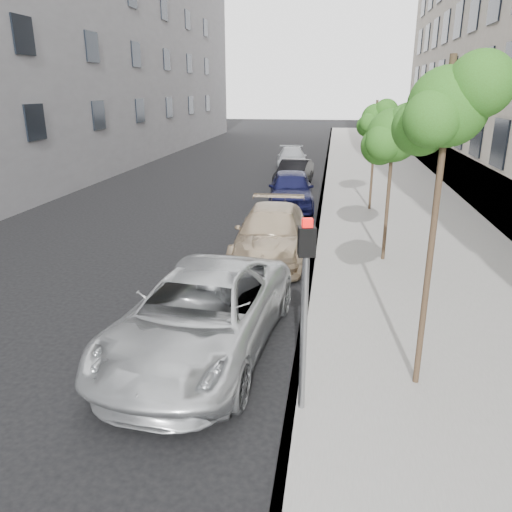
% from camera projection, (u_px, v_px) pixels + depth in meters
% --- Properties ---
extents(ground, '(160.00, 160.00, 0.00)m').
position_uv_depth(ground, '(211.00, 426.00, 7.56)').
color(ground, black).
rests_on(ground, ground).
extents(sidewalk, '(6.40, 72.00, 0.14)m').
position_uv_depth(sidewalk, '(379.00, 174.00, 29.39)').
color(sidewalk, gray).
rests_on(sidewalk, ground).
extents(curb, '(0.15, 72.00, 0.14)m').
position_uv_depth(curb, '(325.00, 173.00, 29.85)').
color(curb, '#9E9B93').
rests_on(curb, ground).
extents(tree_near, '(1.53, 1.33, 5.22)m').
position_uv_depth(tree_near, '(449.00, 108.00, 7.03)').
color(tree_near, '#38281C').
rests_on(tree_near, sidewalk).
extents(tree_mid, '(1.76, 1.56, 4.39)m').
position_uv_depth(tree_mid, '(394.00, 135.00, 13.42)').
color(tree_mid, '#38281C').
rests_on(tree_mid, sidewalk).
extents(tree_far, '(1.54, 1.34, 4.36)m').
position_uv_depth(tree_far, '(377.00, 119.00, 19.48)').
color(tree_far, '#38281C').
rests_on(tree_far, sidewalk).
extents(signal_pole, '(0.27, 0.23, 3.03)m').
position_uv_depth(signal_pole, '(305.00, 295.00, 7.17)').
color(signal_pole, '#939699').
rests_on(signal_pole, sidewalk).
extents(minivan, '(3.12, 5.88, 1.58)m').
position_uv_depth(minivan, '(201.00, 315.00, 9.44)').
color(minivan, silver).
rests_on(minivan, ground).
extents(suv, '(2.19, 5.15, 1.48)m').
position_uv_depth(suv, '(271.00, 233.00, 14.98)').
color(suv, tan).
rests_on(suv, ground).
extents(sedan_blue, '(2.28, 4.78, 1.58)m').
position_uv_depth(sedan_blue, '(291.00, 189.00, 21.25)').
color(sedan_blue, '#11133A').
rests_on(sedan_blue, ground).
extents(sedan_black, '(1.88, 4.21, 1.34)m').
position_uv_depth(sedan_black, '(294.00, 173.00, 25.96)').
color(sedan_black, black).
rests_on(sedan_black, ground).
extents(sedan_rear, '(2.31, 4.69, 1.31)m').
position_uv_depth(sedan_rear, '(292.00, 158.00, 31.61)').
color(sedan_rear, '#A7AAAF').
rests_on(sedan_rear, ground).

